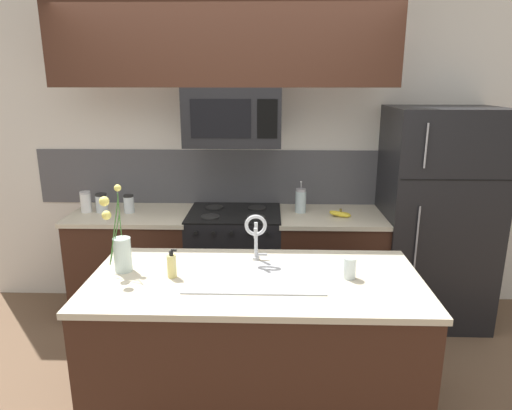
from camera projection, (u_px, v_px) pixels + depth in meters
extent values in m
plane|color=brown|center=(226.00, 377.00, 3.14)|extent=(10.00, 10.00, 0.00)
cube|color=silver|center=(271.00, 159.00, 4.02)|extent=(5.20, 0.10, 2.60)
cube|color=#4C4C51|center=(237.00, 177.00, 4.01)|extent=(3.52, 0.01, 0.48)
cube|color=#381E14|center=(135.00, 265.00, 3.91)|extent=(0.96, 0.62, 0.88)
cube|color=beige|center=(131.00, 215.00, 3.79)|extent=(0.99, 0.65, 0.03)
cube|color=#381E14|center=(329.00, 268.00, 3.87)|extent=(0.84, 0.62, 0.88)
cube|color=beige|center=(332.00, 217.00, 3.75)|extent=(0.87, 0.65, 0.03)
cube|color=black|center=(235.00, 265.00, 3.89)|extent=(0.76, 0.62, 0.91)
cube|color=black|center=(234.00, 213.00, 3.76)|extent=(0.76, 0.62, 0.01)
cylinder|color=black|center=(210.00, 216.00, 3.63)|extent=(0.15, 0.15, 0.01)
cylinder|color=black|center=(256.00, 217.00, 3.62)|extent=(0.15, 0.15, 0.01)
cylinder|color=black|center=(214.00, 207.00, 3.90)|extent=(0.15, 0.15, 0.01)
cylinder|color=black|center=(257.00, 208.00, 3.89)|extent=(0.15, 0.15, 0.01)
cylinder|color=black|center=(196.00, 233.00, 3.48)|extent=(0.03, 0.02, 0.03)
cylinder|color=black|center=(213.00, 233.00, 3.47)|extent=(0.03, 0.02, 0.03)
cylinder|color=black|center=(231.00, 233.00, 3.47)|extent=(0.03, 0.02, 0.03)
cylinder|color=black|center=(249.00, 233.00, 3.46)|extent=(0.03, 0.02, 0.03)
cylinder|color=black|center=(267.00, 234.00, 3.46)|extent=(0.03, 0.02, 0.03)
cube|color=black|center=(233.00, 117.00, 3.53)|extent=(0.74, 0.40, 0.45)
cube|color=black|center=(221.00, 119.00, 3.34)|extent=(0.45, 0.00, 0.29)
cube|color=black|center=(267.00, 119.00, 3.33)|extent=(0.15, 0.00, 0.29)
cube|color=#381E14|center=(224.00, 45.00, 3.37)|extent=(2.56, 0.34, 0.60)
cube|color=black|center=(435.00, 217.00, 3.74)|extent=(0.86, 0.72, 1.78)
cube|color=black|center=(458.00, 180.00, 3.29)|extent=(0.82, 0.00, 0.01)
cylinder|color=#99999E|center=(426.00, 146.00, 3.21)|extent=(0.01, 0.01, 0.32)
cylinder|color=#99999E|center=(416.00, 250.00, 3.42)|extent=(0.01, 0.01, 0.68)
cylinder|color=silver|center=(86.00, 203.00, 3.79)|extent=(0.09, 0.09, 0.16)
cylinder|color=#B2B2B7|center=(85.00, 193.00, 3.77)|extent=(0.09, 0.09, 0.02)
cylinder|color=silver|center=(102.00, 204.00, 3.80)|extent=(0.10, 0.10, 0.14)
cylinder|color=black|center=(101.00, 195.00, 3.78)|extent=(0.09, 0.09, 0.02)
cylinder|color=silver|center=(129.00, 205.00, 3.78)|extent=(0.08, 0.08, 0.14)
cylinder|color=black|center=(128.00, 196.00, 3.76)|extent=(0.08, 0.08, 0.02)
ellipsoid|color=yellow|center=(339.00, 214.00, 3.67)|extent=(0.17, 0.11, 0.05)
ellipsoid|color=yellow|center=(340.00, 214.00, 3.68)|extent=(0.18, 0.06, 0.07)
ellipsoid|color=yellow|center=(341.00, 214.00, 3.67)|extent=(0.18, 0.06, 0.06)
ellipsoid|color=yellow|center=(341.00, 214.00, 3.68)|extent=(0.17, 0.10, 0.07)
cylinder|color=brown|center=(341.00, 211.00, 3.67)|extent=(0.02, 0.02, 0.03)
cylinder|color=silver|center=(301.00, 202.00, 3.78)|extent=(0.09, 0.09, 0.18)
cylinder|color=#A3A3AA|center=(301.00, 190.00, 3.76)|extent=(0.08, 0.08, 0.02)
cylinder|color=#A3A3AA|center=(301.00, 186.00, 3.75)|extent=(0.01, 0.01, 0.05)
sphere|color=#A3A3AA|center=(301.00, 182.00, 3.74)|extent=(0.02, 0.02, 0.02)
cube|color=#381E14|center=(255.00, 351.00, 2.68)|extent=(1.83, 0.85, 0.88)
cube|color=beige|center=(255.00, 280.00, 2.56)|extent=(1.86, 0.88, 0.03)
cube|color=#ADAFB5|center=(255.00, 277.00, 2.55)|extent=(0.76, 0.44, 0.01)
cube|color=#ADAFB5|center=(224.00, 289.00, 2.58)|extent=(0.30, 0.33, 0.15)
cube|color=#ADAFB5|center=(286.00, 290.00, 2.57)|extent=(0.30, 0.33, 0.15)
cylinder|color=#B7BABF|center=(256.00, 258.00, 2.80)|extent=(0.04, 0.04, 0.02)
cylinder|color=#B7BABF|center=(256.00, 240.00, 2.77)|extent=(0.02, 0.02, 0.22)
torus|color=#B7BABF|center=(256.00, 225.00, 2.69)|extent=(0.13, 0.02, 0.13)
cylinder|color=#B7BABF|center=(255.00, 233.00, 2.64)|extent=(0.02, 0.02, 0.06)
cube|color=#B7BABF|center=(262.00, 254.00, 2.79)|extent=(0.07, 0.01, 0.01)
cylinder|color=#DBCC75|center=(172.00, 266.00, 2.54)|extent=(0.05, 0.05, 0.13)
cylinder|color=black|center=(171.00, 253.00, 2.52)|extent=(0.02, 0.02, 0.02)
cube|color=black|center=(174.00, 250.00, 2.52)|extent=(0.03, 0.01, 0.01)
cylinder|color=silver|center=(349.00, 268.00, 2.53)|extent=(0.07, 0.07, 0.12)
cylinder|color=silver|center=(123.00, 255.00, 2.62)|extent=(0.10, 0.10, 0.20)
cylinder|color=silver|center=(124.00, 265.00, 2.63)|extent=(0.09, 0.09, 0.06)
cylinder|color=#386B2D|center=(115.00, 239.00, 2.58)|extent=(0.07, 0.03, 0.28)
sphere|color=#EFE066|center=(106.00, 215.00, 2.53)|extent=(0.05, 0.05, 0.05)
cylinder|color=#386B2D|center=(120.00, 225.00, 2.62)|extent=(0.04, 0.10, 0.40)
sphere|color=#EFE066|center=(118.00, 188.00, 2.61)|extent=(0.04, 0.04, 0.04)
cylinder|color=#386B2D|center=(114.00, 232.00, 2.55)|extent=(0.06, 0.07, 0.37)
sphere|color=#EFE066|center=(104.00, 201.00, 2.46)|extent=(0.05, 0.05, 0.05)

